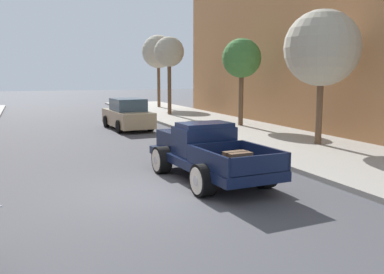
{
  "coord_description": "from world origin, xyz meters",
  "views": [
    {
      "loc": [
        -2.93,
        -9.95,
        2.92
      ],
      "look_at": [
        1.85,
        2.05,
        1.0
      ],
      "focal_mm": 39.51,
      "sensor_mm": 36.0,
      "label": 1
    }
  ],
  "objects": [
    {
      "name": "street_tree_second",
      "position": [
        8.07,
        10.47,
        3.74
      ],
      "size": [
        2.1,
        2.1,
        4.68
      ],
      "color": "brown",
      "rests_on": "sidewalk_right"
    },
    {
      "name": "sidewalk_right",
      "position": [
        7.25,
        0.0,
        0.07
      ],
      "size": [
        5.5,
        64.0,
        0.15
      ],
      "primitive_type": "cube",
      "color": "#9E998E",
      "rests_on": "ground"
    },
    {
      "name": "ground_plane",
      "position": [
        0.0,
        0.0,
        0.0
      ],
      "size": [
        140.0,
        140.0,
        0.0
      ],
      "primitive_type": "plane",
      "color": "#47474C"
    },
    {
      "name": "street_tree_third",
      "position": [
        6.5,
        17.98,
        4.38
      ],
      "size": [
        2.05,
        2.05,
        5.33
      ],
      "color": "brown",
      "rests_on": "sidewalk_right"
    },
    {
      "name": "street_tree_farthest",
      "position": [
        7.79,
        24.64,
        4.77
      ],
      "size": [
        2.75,
        2.75,
        6.03
      ],
      "color": "brown",
      "rests_on": "sidewalk_right"
    },
    {
      "name": "hotrod_truck_navy",
      "position": [
        1.76,
        0.8,
        0.75
      ],
      "size": [
        2.4,
        5.02,
        1.58
      ],
      "color": "#0F1938",
      "rests_on": "ground"
    },
    {
      "name": "car_background_tan",
      "position": [
        2.17,
        12.17,
        0.77
      ],
      "size": [
        2.08,
        4.4,
        1.65
      ],
      "color": "tan",
      "rests_on": "ground"
    },
    {
      "name": "street_tree_nearest",
      "position": [
        7.96,
        3.74,
        3.91
      ],
      "size": [
        2.96,
        2.96,
        5.26
      ],
      "color": "brown",
      "rests_on": "sidewalk_right"
    }
  ]
}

